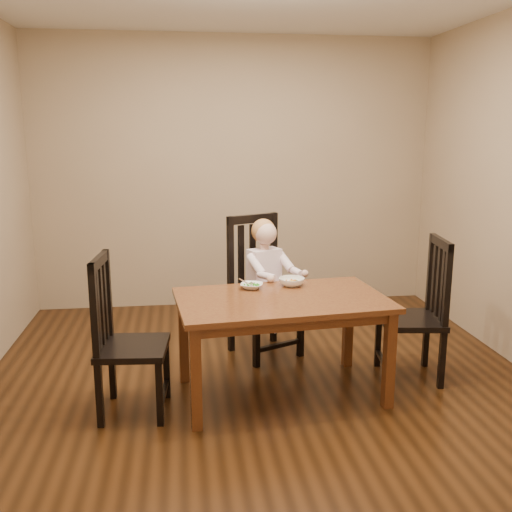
{
  "coord_description": "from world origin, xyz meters",
  "views": [
    {
      "loc": [
        -0.54,
        -3.78,
        1.78
      ],
      "look_at": [
        -0.01,
        0.25,
        0.89
      ],
      "focal_mm": 40.0,
      "sensor_mm": 36.0,
      "label": 1
    }
  ],
  "objects": [
    {
      "name": "room",
      "position": [
        0.0,
        0.0,
        1.35
      ],
      "size": [
        4.01,
        4.01,
        2.71
      ],
      "color": "#3C200C",
      "rests_on": "ground"
    },
    {
      "name": "dining_table",
      "position": [
        0.11,
        -0.18,
        0.61
      ],
      "size": [
        1.46,
        0.96,
        0.69
      ],
      "rotation": [
        0.0,
        0.0,
        0.1
      ],
      "color": "#461F10",
      "rests_on": "room"
    },
    {
      "name": "chair_child",
      "position": [
        0.09,
        0.61,
        0.54
      ],
      "size": [
        0.63,
        0.62,
        1.12
      ],
      "rotation": [
        0.0,
        0.0,
        3.56
      ],
      "color": "black",
      "rests_on": "room"
    },
    {
      "name": "chair_left",
      "position": [
        -0.92,
        -0.3,
        0.49
      ],
      "size": [
        0.46,
        0.48,
        1.03
      ],
      "rotation": [
        0.0,
        0.0,
        -1.66
      ],
      "color": "black",
      "rests_on": "room"
    },
    {
      "name": "chair_right",
      "position": [
        1.14,
        -0.03,
        0.5
      ],
      "size": [
        0.48,
        0.5,
        1.04
      ],
      "rotation": [
        0.0,
        0.0,
        1.44
      ],
      "color": "black",
      "rests_on": "room"
    },
    {
      "name": "toddler",
      "position": [
        0.11,
        0.56,
        0.68
      ],
      "size": [
        0.47,
        0.51,
        0.57
      ],
      "primitive_type": null,
      "rotation": [
        0.0,
        0.0,
        3.56
      ],
      "color": "white",
      "rests_on": "chair_child"
    },
    {
      "name": "bowl_peas",
      "position": [
        -0.06,
        0.06,
        0.71
      ],
      "size": [
        0.2,
        0.2,
        0.04
      ],
      "primitive_type": "imported",
      "rotation": [
        0.0,
        0.0,
        -0.36
      ],
      "color": "white",
      "rests_on": "dining_table"
    },
    {
      "name": "bowl_veg",
      "position": [
        0.23,
        0.1,
        0.72
      ],
      "size": [
        0.19,
        0.19,
        0.06
      ],
      "primitive_type": "imported",
      "rotation": [
        0.0,
        0.0,
        -0.05
      ],
      "color": "white",
      "rests_on": "dining_table"
    },
    {
      "name": "fork",
      "position": [
        -0.1,
        0.04,
        0.74
      ],
      "size": [
        0.11,
        0.08,
        0.05
      ],
      "rotation": [
        0.0,
        0.0,
        0.98
      ],
      "color": "silver",
      "rests_on": "bowl_peas"
    }
  ]
}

